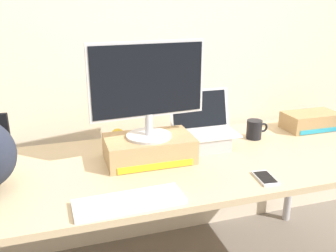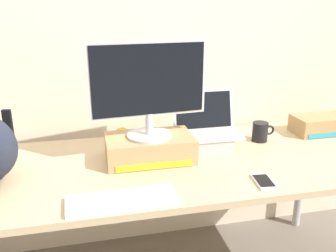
% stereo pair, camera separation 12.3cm
% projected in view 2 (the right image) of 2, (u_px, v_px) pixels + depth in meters
% --- Properties ---
extents(back_wall, '(7.00, 0.10, 2.60)m').
position_uv_depth(back_wall, '(148.00, 29.00, 2.00)').
color(back_wall, beige).
rests_on(back_wall, ground).
extents(desk, '(2.07, 0.82, 0.72)m').
position_uv_depth(desk, '(168.00, 173.00, 1.73)').
color(desk, tan).
rests_on(desk, ground).
extents(toner_box_yellow, '(0.41, 0.25, 0.12)m').
position_uv_depth(toner_box_yellow, '(150.00, 148.00, 1.72)').
color(toner_box_yellow, tan).
rests_on(toner_box_yellow, desk).
extents(desktop_monitor, '(0.54, 0.21, 0.44)m').
position_uv_depth(desktop_monitor, '(149.00, 88.00, 1.63)').
color(desktop_monitor, silver).
rests_on(desktop_monitor, toner_box_yellow).
extents(open_laptop, '(0.33, 0.22, 0.29)m').
position_uv_depth(open_laptop, '(207.00, 136.00, 1.86)').
color(open_laptop, '#ADADB2').
rests_on(open_laptop, desk).
extents(external_keyboard, '(0.42, 0.16, 0.02)m').
position_uv_depth(external_keyboard, '(122.00, 200.00, 1.36)').
color(external_keyboard, white).
rests_on(external_keyboard, desk).
extents(coffee_mug, '(0.13, 0.08, 0.10)m').
position_uv_depth(coffee_mug, '(260.00, 132.00, 1.96)').
color(coffee_mug, black).
rests_on(coffee_mug, desk).
extents(cell_phone, '(0.09, 0.14, 0.01)m').
position_uv_depth(cell_phone, '(264.00, 182.00, 1.51)').
color(cell_phone, silver).
rests_on(cell_phone, desk).
extents(plush_toy, '(0.08, 0.08, 0.08)m').
position_uv_depth(plush_toy, '(122.00, 135.00, 1.95)').
color(plush_toy, gold).
rests_on(plush_toy, desk).
extents(toner_box_cyan, '(0.32, 0.18, 0.10)m').
position_uv_depth(toner_box_cyan, '(321.00, 124.00, 2.09)').
color(toner_box_cyan, '#A88456').
rests_on(toner_box_cyan, desk).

